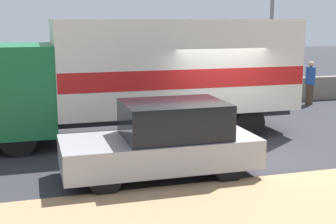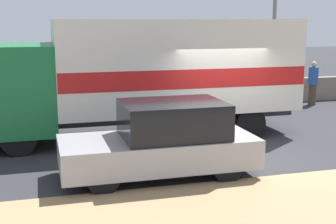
{
  "view_description": "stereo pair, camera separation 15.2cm",
  "coord_description": "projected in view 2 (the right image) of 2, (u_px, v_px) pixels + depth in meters",
  "views": [
    {
      "loc": [
        -4.76,
        -10.14,
        3.23
      ],
      "look_at": [
        -1.6,
        0.62,
        1.01
      ],
      "focal_mm": 50.0,
      "sensor_mm": 36.0,
      "label": 1
    },
    {
      "loc": [
        -4.62,
        -10.19,
        3.23
      ],
      "look_at": [
        -1.6,
        0.62,
        1.01
      ],
      "focal_mm": 50.0,
      "sensor_mm": 36.0,
      "label": 2
    }
  ],
  "objects": [
    {
      "name": "ground_plane",
      "position": [
        237.0,
        154.0,
        11.47
      ],
      "size": [
        80.0,
        80.0,
        0.0
      ],
      "primitive_type": "plane",
      "color": "#2D2D33"
    },
    {
      "name": "stone_wall_backdrop",
      "position": [
        168.0,
        95.0,
        17.43
      ],
      "size": [
        60.0,
        0.35,
        0.93
      ],
      "color": "gray",
      "rests_on": "ground_plane"
    },
    {
      "name": "box_truck",
      "position": [
        151.0,
        72.0,
        12.89
      ],
      "size": [
        8.5,
        2.54,
        3.24
      ],
      "rotation": [
        0.0,
        0.0,
        3.14
      ],
      "color": "#196B38",
      "rests_on": "ground_plane"
    },
    {
      "name": "car_hatchback",
      "position": [
        163.0,
        141.0,
        9.72
      ],
      "size": [
        4.04,
        1.72,
        1.57
      ],
      "rotation": [
        0.0,
        0.0,
        3.14
      ],
      "color": "#9E9EA3",
      "rests_on": "ground_plane"
    },
    {
      "name": "pedestrian",
      "position": [
        313.0,
        82.0,
        17.88
      ],
      "size": [
        0.37,
        0.37,
        1.68
      ],
      "color": "#473828",
      "rests_on": "ground_plane"
    }
  ]
}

